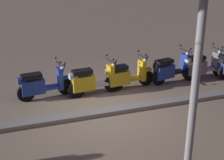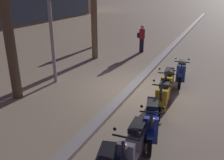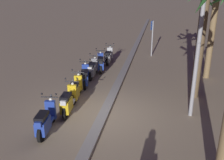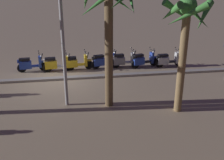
{
  "view_description": "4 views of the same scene",
  "coord_description": "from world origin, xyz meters",
  "px_view_note": "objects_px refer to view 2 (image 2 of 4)",
  "views": [
    {
      "loc": [
        2.41,
        7.63,
        4.06
      ],
      "look_at": [
        0.19,
        1.08,
        1.37
      ],
      "focal_mm": 51.75,
      "sensor_mm": 36.0,
      "label": 1
    },
    {
      "loc": [
        -8.2,
        -2.79,
        3.68
      ],
      "look_at": [
        -1.91,
        0.08,
        1.04
      ],
      "focal_mm": 39.09,
      "sensor_mm": 36.0,
      "label": 2
    },
    {
      "loc": [
        8.09,
        1.96,
        4.44
      ],
      "look_at": [
        -0.2,
        0.37,
        1.33
      ],
      "focal_mm": 40.25,
      "sensor_mm": 36.0,
      "label": 3
    },
    {
      "loc": [
        -0.93,
        13.74,
        5.15
      ],
      "look_at": [
        -2.51,
        3.48,
        1.12
      ],
      "focal_mm": 42.48,
      "sensor_mm": 36.0,
      "label": 4
    }
  ],
  "objects_px": {
    "scooter_yellow_tail_end": "(163,96)",
    "pedestrian_by_palm_tree": "(95,33)",
    "scooter_blue_mid_rear": "(151,120)",
    "scooter_yellow_second_in_line": "(168,83)",
    "scooter_blue_last_in_row": "(181,72)",
    "pedestrian_strolling_near_curb": "(142,38)",
    "scooter_grey_mid_centre": "(134,145)"
  },
  "relations": [
    {
      "from": "scooter_grey_mid_centre",
      "to": "scooter_yellow_tail_end",
      "type": "xyz_separation_m",
      "value": [
        2.85,
        0.03,
        -0.01
      ]
    },
    {
      "from": "scooter_yellow_second_in_line",
      "to": "pedestrian_by_palm_tree",
      "type": "bearing_deg",
      "value": 46.44
    },
    {
      "from": "scooter_grey_mid_centre",
      "to": "scooter_blue_mid_rear",
      "type": "bearing_deg",
      "value": -2.52
    },
    {
      "from": "scooter_yellow_second_in_line",
      "to": "scooter_blue_last_in_row",
      "type": "bearing_deg",
      "value": -8.78
    },
    {
      "from": "scooter_blue_last_in_row",
      "to": "pedestrian_by_palm_tree",
      "type": "height_order",
      "value": "pedestrian_by_palm_tree"
    },
    {
      "from": "scooter_yellow_tail_end",
      "to": "pedestrian_by_palm_tree",
      "type": "xyz_separation_m",
      "value": [
        6.91,
        6.16,
        0.43
      ]
    },
    {
      "from": "scooter_blue_mid_rear",
      "to": "scooter_yellow_tail_end",
      "type": "xyz_separation_m",
      "value": [
        1.65,
        0.09,
        -0.01
      ]
    },
    {
      "from": "pedestrian_strolling_near_curb",
      "to": "pedestrian_by_palm_tree",
      "type": "xyz_separation_m",
      "value": [
        0.21,
        3.25,
        0.04
      ]
    },
    {
      "from": "scooter_yellow_second_in_line",
      "to": "scooter_blue_mid_rear",
      "type": "bearing_deg",
      "value": -175.93
    },
    {
      "from": "scooter_yellow_tail_end",
      "to": "pedestrian_by_palm_tree",
      "type": "height_order",
      "value": "pedestrian_by_palm_tree"
    },
    {
      "from": "scooter_blue_mid_rear",
      "to": "pedestrian_strolling_near_curb",
      "type": "bearing_deg",
      "value": 19.73
    },
    {
      "from": "scooter_yellow_tail_end",
      "to": "pedestrian_strolling_near_curb",
      "type": "relative_size",
      "value": 1.11
    },
    {
      "from": "scooter_yellow_second_in_line",
      "to": "scooter_blue_last_in_row",
      "type": "distance_m",
      "value": 1.5
    },
    {
      "from": "scooter_grey_mid_centre",
      "to": "scooter_blue_last_in_row",
      "type": "bearing_deg",
      "value": -0.86
    },
    {
      "from": "scooter_grey_mid_centre",
      "to": "pedestrian_by_palm_tree",
      "type": "height_order",
      "value": "pedestrian_by_palm_tree"
    },
    {
      "from": "scooter_grey_mid_centre",
      "to": "pedestrian_by_palm_tree",
      "type": "xyz_separation_m",
      "value": [
        9.76,
        6.19,
        0.43
      ]
    },
    {
      "from": "scooter_grey_mid_centre",
      "to": "pedestrian_strolling_near_curb",
      "type": "relative_size",
      "value": 1.1
    },
    {
      "from": "scooter_blue_last_in_row",
      "to": "pedestrian_strolling_near_curb",
      "type": "relative_size",
      "value": 1.09
    },
    {
      "from": "scooter_yellow_tail_end",
      "to": "scooter_blue_last_in_row",
      "type": "distance_m",
      "value": 2.65
    },
    {
      "from": "scooter_blue_mid_rear",
      "to": "scooter_blue_last_in_row",
      "type": "relative_size",
      "value": 1.04
    },
    {
      "from": "scooter_blue_mid_rear",
      "to": "pedestrian_strolling_near_curb",
      "type": "relative_size",
      "value": 1.13
    },
    {
      "from": "scooter_grey_mid_centre",
      "to": "scooter_blue_mid_rear",
      "type": "relative_size",
      "value": 0.97
    },
    {
      "from": "scooter_blue_last_in_row",
      "to": "pedestrian_strolling_near_curb",
      "type": "bearing_deg",
      "value": 36.69
    },
    {
      "from": "scooter_yellow_second_in_line",
      "to": "pedestrian_strolling_near_curb",
      "type": "xyz_separation_m",
      "value": [
        5.54,
        2.79,
        0.38
      ]
    },
    {
      "from": "pedestrian_strolling_near_curb",
      "to": "scooter_yellow_tail_end",
      "type": "bearing_deg",
      "value": -156.56
    },
    {
      "from": "scooter_yellow_second_in_line",
      "to": "scooter_blue_last_in_row",
      "type": "height_order",
      "value": "same"
    },
    {
      "from": "scooter_grey_mid_centre",
      "to": "pedestrian_strolling_near_curb",
      "type": "height_order",
      "value": "pedestrian_strolling_near_curb"
    },
    {
      "from": "scooter_yellow_second_in_line",
      "to": "scooter_blue_last_in_row",
      "type": "relative_size",
      "value": 1.05
    },
    {
      "from": "scooter_blue_mid_rear",
      "to": "pedestrian_by_palm_tree",
      "type": "xyz_separation_m",
      "value": [
        8.56,
        6.24,
        0.43
      ]
    },
    {
      "from": "scooter_yellow_second_in_line",
      "to": "pedestrian_by_palm_tree",
      "type": "relative_size",
      "value": 1.09
    },
    {
      "from": "scooter_blue_last_in_row",
      "to": "scooter_yellow_tail_end",
      "type": "bearing_deg",
      "value": 177.48
    },
    {
      "from": "scooter_yellow_second_in_line",
      "to": "pedestrian_by_palm_tree",
      "type": "height_order",
      "value": "pedestrian_by_palm_tree"
    }
  ]
}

